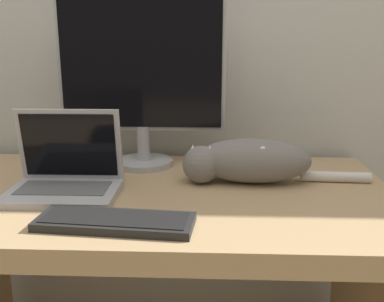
{
  "coord_description": "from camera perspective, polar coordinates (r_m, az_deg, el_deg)",
  "views": [
    {
      "loc": [
        0.16,
        -0.85,
        1.18
      ],
      "look_at": [
        0.11,
        0.35,
        0.87
      ],
      "focal_mm": 42.0,
      "sensor_mm": 36.0,
      "label": 1
    }
  ],
  "objects": [
    {
      "name": "desk",
      "position": [
        1.38,
        -4.56,
        -11.26
      ],
      "size": [
        1.38,
        0.77,
        0.74
      ],
      "color": "tan",
      "rests_on": "ground_plane"
    },
    {
      "name": "monitor",
      "position": [
        1.51,
        -6.42,
        9.33
      ],
      "size": [
        0.55,
        0.2,
        0.56
      ],
      "color": "#B2B2B7",
      "rests_on": "desk"
    },
    {
      "name": "laptop",
      "position": [
        1.32,
        -15.84,
        -3.23
      ],
      "size": [
        0.3,
        0.22,
        0.23
      ],
      "rotation": [
        0.0,
        0.0,
        0.01
      ],
      "color": "#B7B7BC",
      "rests_on": "desk"
    },
    {
      "name": "external_keyboard",
      "position": [
        1.08,
        -9.73,
        -8.82
      ],
      "size": [
        0.38,
        0.16,
        0.02
      ],
      "rotation": [
        0.0,
        0.0,
        -0.09
      ],
      "color": "black",
      "rests_on": "desk"
    },
    {
      "name": "cat",
      "position": [
        1.37,
        6.97,
        -1.19
      ],
      "size": [
        0.57,
        0.16,
        0.14
      ],
      "rotation": [
        0.0,
        0.0,
        -0.05
      ],
      "color": "gray",
      "rests_on": "desk"
    },
    {
      "name": "small_toy",
      "position": [
        1.56,
        7.76,
        -0.73
      ],
      "size": [
        0.06,
        0.06,
        0.06
      ],
      "color": "gold",
      "rests_on": "desk"
    }
  ]
}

